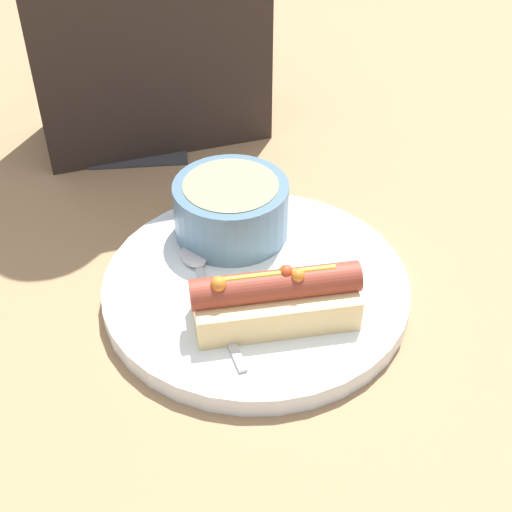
% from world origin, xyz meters
% --- Properties ---
extents(ground_plane, '(4.00, 4.00, 0.00)m').
position_xyz_m(ground_plane, '(0.00, 0.00, 0.00)').
color(ground_plane, '#93704C').
extents(dinner_plate, '(0.30, 0.30, 0.02)m').
position_xyz_m(dinner_plate, '(0.00, 0.00, 0.01)').
color(dinner_plate, white).
rests_on(dinner_plate, ground_plane).
extents(hot_dog, '(0.15, 0.08, 0.06)m').
position_xyz_m(hot_dog, '(-0.00, -0.06, 0.04)').
color(hot_dog, '#E5C17F').
rests_on(hot_dog, dinner_plate).
extents(soup_bowl, '(0.12, 0.12, 0.06)m').
position_xyz_m(soup_bowl, '(0.00, 0.08, 0.05)').
color(soup_bowl, slate).
rests_on(soup_bowl, dinner_plate).
extents(spoon, '(0.03, 0.18, 0.01)m').
position_xyz_m(spoon, '(-0.05, 0.02, 0.02)').
color(spoon, '#B7B7BC').
rests_on(spoon, dinner_plate).
extents(napkin, '(0.13, 0.09, 0.01)m').
position_xyz_m(napkin, '(-0.06, 0.30, 0.00)').
color(napkin, '#333338').
rests_on(napkin, ground_plane).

